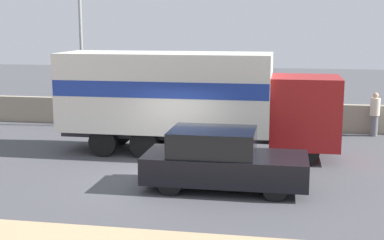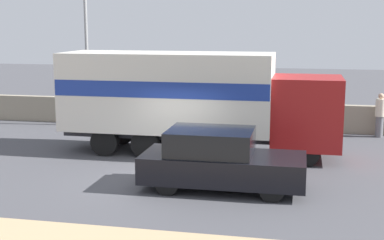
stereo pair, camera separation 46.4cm
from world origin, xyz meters
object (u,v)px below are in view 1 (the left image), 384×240
box_truck (188,96)px  street_lamp (81,36)px  pedestrian (375,114)px  car_hatchback (222,160)px

box_truck → street_lamp: bearing=142.7°
box_truck → pedestrian: (6.81, 4.15, -1.09)m
box_truck → car_hatchback: bearing=-66.7°
street_lamp → box_truck: 7.07m
car_hatchback → pedestrian: bearing=57.0°
street_lamp → pedestrian: 12.59m
car_hatchback → pedestrian: pedestrian is taller
car_hatchback → street_lamp: bearing=131.6°
box_truck → pedestrian: bearing=31.3°
box_truck → car_hatchback: box_truck is taller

